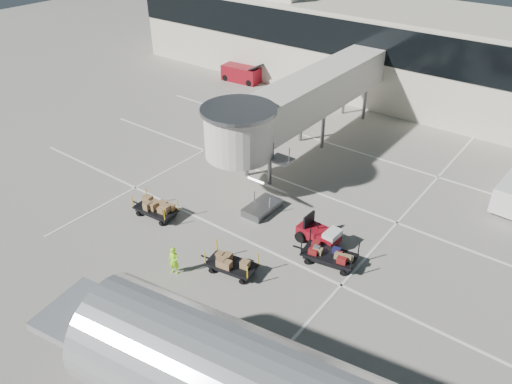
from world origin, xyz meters
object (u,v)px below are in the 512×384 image
box_cart_near (232,264)px  box_cart_far (155,209)px  baggage_tug (319,234)px  ground_worker (174,261)px  belt_loader (241,74)px  suitcase_cart (329,255)px

box_cart_near → box_cart_far: (-7.18, 1.11, 0.04)m
baggage_tug → box_cart_near: baggage_tug is taller
box_cart_near → ground_worker: 3.09m
box_cart_far → belt_loader: bearing=112.0°
box_cart_far → suitcase_cart: bearing=9.3°
suitcase_cart → box_cart_near: 5.32m
suitcase_cart → box_cart_far: bearing=-176.9°
suitcase_cart → box_cart_near: bearing=-145.4°
box_cart_far → baggage_tug: bearing=17.9°
box_cart_near → baggage_tug: bearing=54.9°
suitcase_cart → box_cart_far: 11.25m
box_cart_far → box_cart_near: bearing=-13.1°
baggage_tug → ground_worker: size_ratio=1.53×
ground_worker → belt_loader: 30.15m
box_cart_near → suitcase_cart: bearing=35.3°
box_cart_near → belt_loader: belt_loader is taller
suitcase_cart → ground_worker: 8.38m
ground_worker → belt_loader: (-15.98, 25.56, -0.03)m
suitcase_cart → ground_worker: size_ratio=2.24×
suitcase_cart → box_cart_far: (-10.93, -2.65, 0.02)m
baggage_tug → box_cart_near: size_ratio=0.75×
box_cart_near → box_cart_far: box_cart_far is taller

